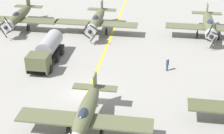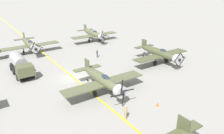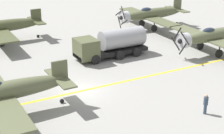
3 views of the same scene
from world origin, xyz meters
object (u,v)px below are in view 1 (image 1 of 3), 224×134
airplane_near_right (18,17)px  ground_crew_walking (167,64)px  airplane_mid_center (85,115)px  airplane_near_left (209,25)px  airplane_near_center (96,20)px  fuel_tanker (46,52)px

airplane_near_right → ground_crew_walking: 24.45m
airplane_mid_center → ground_crew_walking: bearing=-130.9°
airplane_near_left → ground_crew_walking: (5.45, 11.05, -1.13)m
airplane_near_center → airplane_mid_center: airplane_mid_center is taller
airplane_near_left → airplane_near_center: (15.94, 0.74, -0.00)m
airplane_near_center → fuel_tanker: bearing=84.8°
fuel_tanker → ground_crew_walking: 14.73m
airplane_near_left → ground_crew_walking: bearing=46.6°
fuel_tanker → ground_crew_walking: size_ratio=4.94×
airplane_near_left → airplane_near_center: 15.96m
airplane_near_right → fuel_tanker: size_ratio=1.50×
airplane_near_right → fuel_tanker: airplane_near_right is taller
ground_crew_walking → airplane_mid_center: bearing=62.8°
ground_crew_walking → airplane_near_right: bearing=-24.2°
airplane_near_left → fuel_tanker: bearing=11.8°
airplane_near_center → fuel_tanker: airplane_near_center is taller
airplane_near_right → airplane_near_left: bearing=170.3°
airplane_near_left → airplane_near_center: size_ratio=1.00×
airplane_near_center → airplane_near_right: (11.78, 0.28, 0.00)m
airplane_mid_center → ground_crew_walking: 15.14m
airplane_mid_center → airplane_near_center: bearing=-95.1°
airplane_near_center → airplane_near_right: size_ratio=1.00×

